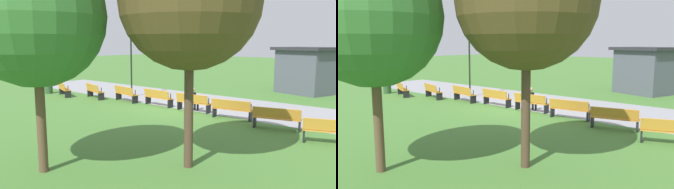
% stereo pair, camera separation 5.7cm
% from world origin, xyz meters
% --- Properties ---
extents(ground_plane, '(120.00, 120.00, 0.00)m').
position_xyz_m(ground_plane, '(0.00, 0.00, 0.00)').
color(ground_plane, '#477A33').
extents(path_paving, '(30.78, 5.21, 0.01)m').
position_xyz_m(path_paving, '(0.00, 2.58, 0.00)').
color(path_paving, '#939399').
rests_on(path_paving, ground).
extents(bench_0, '(1.88, 1.09, 0.89)m').
position_xyz_m(bench_0, '(-8.06, -1.52, 0.48)').
color(bench_0, orange).
rests_on(bench_0, ground).
extents(bench_1, '(1.89, 0.92, 0.89)m').
position_xyz_m(bench_1, '(-5.82, -0.82, 0.48)').
color(bench_1, orange).
rests_on(bench_1, ground).
extents(bench_2, '(1.89, 0.75, 0.89)m').
position_xyz_m(bench_2, '(-3.52, -0.34, 0.48)').
color(bench_2, orange).
rests_on(bench_2, ground).
extents(bench_3, '(1.86, 0.57, 0.89)m').
position_xyz_m(bench_3, '(-1.18, -0.10, 0.48)').
color(bench_3, orange).
rests_on(bench_3, ground).
extents(bench_4, '(1.86, 0.57, 0.89)m').
position_xyz_m(bench_4, '(1.18, -0.10, 0.48)').
color(bench_4, orange).
rests_on(bench_4, ground).
extents(bench_5, '(1.89, 0.75, 0.89)m').
position_xyz_m(bench_5, '(3.52, -0.34, 0.48)').
color(bench_5, orange).
rests_on(bench_5, ground).
extents(bench_6, '(1.89, 0.92, 0.89)m').
position_xyz_m(bench_6, '(5.82, -0.82, 0.48)').
color(bench_6, orange).
rests_on(bench_6, ground).
extents(bench_7, '(1.88, 1.09, 0.89)m').
position_xyz_m(bench_7, '(8.06, -1.52, 0.48)').
color(bench_7, orange).
rests_on(bench_7, ground).
extents(person_seated, '(0.34, 0.53, 1.20)m').
position_xyz_m(person_seated, '(1.10, 0.04, 0.64)').
color(person_seated, black).
rests_on(person_seated, ground).
extents(tree_0, '(3.57, 3.57, 5.83)m').
position_xyz_m(tree_0, '(3.05, -9.15, 4.03)').
color(tree_0, brown).
rests_on(tree_0, ground).
extents(lamp_post, '(0.32, 0.32, 4.14)m').
position_xyz_m(lamp_post, '(-4.66, 1.20, 2.87)').
color(lamp_post, black).
rests_on(lamp_post, ground).
extents(trash_bin, '(0.51, 0.51, 0.88)m').
position_xyz_m(trash_bin, '(-9.86, -1.53, 0.44)').
color(trash_bin, '#2D512D').
rests_on(trash_bin, ground).
extents(kiosk, '(4.36, 3.78, 3.09)m').
position_xyz_m(kiosk, '(3.09, 9.76, 1.58)').
color(kiosk, '#4C515B').
rests_on(kiosk, ground).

